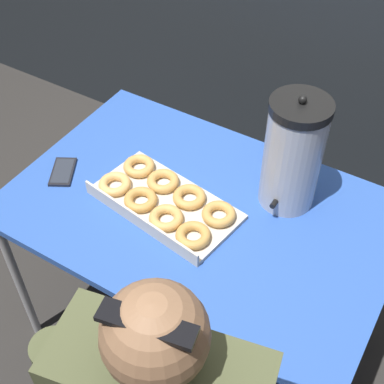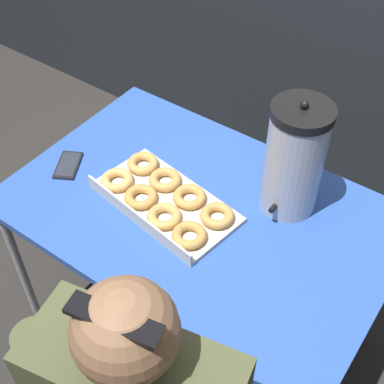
# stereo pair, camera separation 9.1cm
# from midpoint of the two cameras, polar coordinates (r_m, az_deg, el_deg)

# --- Properties ---
(ground_plane) EXTENTS (12.00, 12.00, 0.00)m
(ground_plane) POSITION_cam_midpoint_polar(r_m,az_deg,el_deg) (2.35, 1.79, -14.33)
(ground_plane) COLOR #2D2B28
(folding_table) EXTENTS (1.25, 0.82, 0.75)m
(folding_table) POSITION_cam_midpoint_polar(r_m,az_deg,el_deg) (1.78, 2.29, -2.92)
(folding_table) COLOR #2D56B2
(folding_table) RESTS_ON ground
(donut_box) EXTENTS (0.52, 0.33, 0.05)m
(donut_box) POSITION_cam_midpoint_polar(r_m,az_deg,el_deg) (1.74, -1.46, -0.86)
(donut_box) COLOR beige
(donut_box) RESTS_ON folding_table
(coffee_urn) EXTENTS (0.19, 0.21, 0.41)m
(coffee_urn) POSITION_cam_midpoint_polar(r_m,az_deg,el_deg) (1.67, 12.43, 3.40)
(coffee_urn) COLOR #B7B7BC
(coffee_urn) RESTS_ON folding_table
(cell_phone) EXTENTS (0.13, 0.16, 0.01)m
(cell_phone) POSITION_cam_midpoint_polar(r_m,az_deg,el_deg) (1.93, -11.76, 2.79)
(cell_phone) COLOR black
(cell_phone) RESTS_ON folding_table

